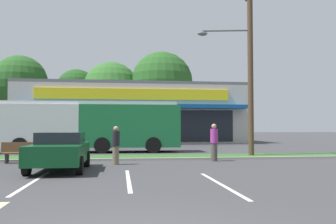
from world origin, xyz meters
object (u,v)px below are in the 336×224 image
at_px(pedestrian_near_bench, 116,145).
at_px(pedestrian_by_pole, 214,142).
at_px(car_2, 60,151).
at_px(car_0, 95,137).
at_px(city_bus, 90,125).
at_px(utility_pole, 248,62).
at_px(bus_stop_bench, 21,152).

relative_size(pedestrian_near_bench, pedestrian_by_pole, 0.93).
xyz_separation_m(car_2, pedestrian_by_pole, (6.66, 2.99, 0.15)).
xyz_separation_m(car_0, pedestrian_by_pole, (6.59, -14.30, 0.12)).
distance_m(city_bus, pedestrian_by_pole, 9.62).
bearing_deg(pedestrian_near_bench, car_0, 134.73).
distance_m(utility_pole, pedestrian_near_bench, 8.82).
xyz_separation_m(bus_stop_bench, car_2, (2.20, -3.08, 0.24)).
height_order(car_0, car_2, car_0).
distance_m(car_0, pedestrian_by_pole, 15.75).
bearing_deg(bus_stop_bench, pedestrian_near_bench, 164.71).
bearing_deg(car_0, utility_pole, -53.81).
bearing_deg(pedestrian_by_pole, car_2, 33.28).
relative_size(city_bus, car_0, 2.71).
xyz_separation_m(utility_pole, pedestrian_near_bench, (-7.05, -3.06, -4.32)).
bearing_deg(car_2, pedestrian_by_pole, 114.19).
xyz_separation_m(pedestrian_near_bench, pedestrian_by_pole, (4.63, 1.07, 0.06)).
height_order(car_0, pedestrian_by_pole, pedestrian_by_pole).
bearing_deg(pedestrian_by_pole, utility_pole, -131.42).
bearing_deg(bus_stop_bench, city_bus, -109.26).
bearing_deg(city_bus, pedestrian_near_bench, 103.16).
distance_m(utility_pole, pedestrian_by_pole, 5.28).
bearing_deg(pedestrian_by_pole, car_0, -56.17).
bearing_deg(pedestrian_by_pole, city_bus, -38.94).
relative_size(bus_stop_bench, pedestrian_by_pole, 0.90).
relative_size(car_2, pedestrian_by_pole, 2.37).
distance_m(car_2, pedestrian_by_pole, 7.31).
xyz_separation_m(car_0, car_2, (-0.07, -17.29, -0.04)).
bearing_deg(utility_pole, car_2, -151.24).
bearing_deg(pedestrian_near_bench, car_2, -99.11).
relative_size(car_0, car_2, 1.02).
xyz_separation_m(bus_stop_bench, pedestrian_by_pole, (8.87, -0.08, 0.39)).
bearing_deg(utility_pole, car_0, 126.19).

